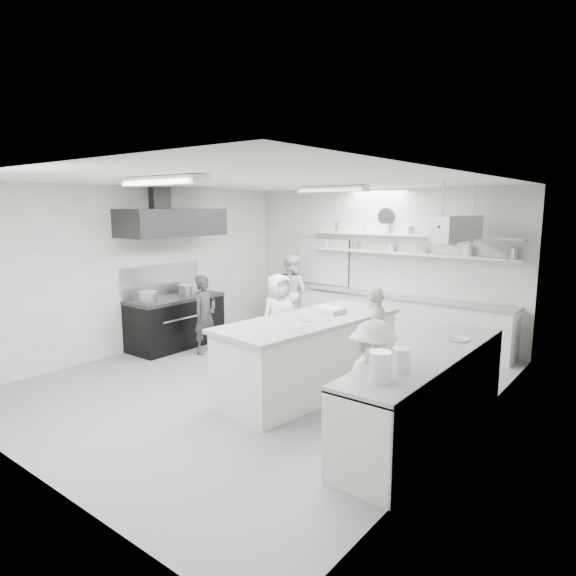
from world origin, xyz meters
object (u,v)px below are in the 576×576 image
Objects in this scene: right_counter at (427,395)px; cook_stove at (205,315)px; stove at (176,323)px; back_counter at (382,318)px; prep_island at (309,357)px; cook_back at (291,292)px.

cook_stove is (-4.46, 0.63, 0.24)m from right_counter.
stove is 0.36× the size of back_counter.
prep_island is 1.95× the size of cook_stove.
right_counter is at bearing -1.16° from prep_island.
back_counter is at bearing -164.89° from cook_back.
cook_stove is at bearing 178.30° from prep_island.
back_counter is 3.50× the size of cook_stove.
prep_island is (0.48, -3.15, 0.05)m from back_counter.
right_counter is 2.31× the size of cook_stove.
cook_back is at bearing 67.96° from stove.
stove is 2.57m from cook_back.
back_counter is 3.18m from prep_island.
cook_stove reaches higher than prep_island.
stove is 5.28m from right_counter.
prep_island is at bearing -5.86° from stove.
cook_back reaches higher than right_counter.
right_counter is at bearing -104.43° from cook_stove.
stove is at bearing 70.32° from cook_back.
cook_stove is at bearing 171.98° from right_counter.
back_counter reaches higher than stove.
back_counter is at bearing 105.17° from prep_island.
stove is 3.40m from prep_island.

